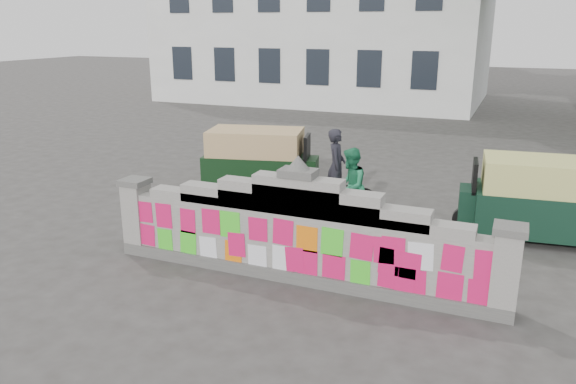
{
  "coord_description": "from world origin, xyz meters",
  "views": [
    {
      "loc": [
        2.98,
        -7.53,
        3.87
      ],
      "look_at": [
        -0.58,
        1.0,
        1.1
      ],
      "focal_mm": 35.0,
      "sensor_mm": 36.0,
      "label": 1
    }
  ],
  "objects_px": {
    "cyclist_bike": "(336,192)",
    "pedestrian": "(350,187)",
    "cyclist_rider": "(336,178)",
    "rickshaw_right": "(538,198)",
    "rickshaw_left": "(259,160)"
  },
  "relations": [
    {
      "from": "cyclist_rider",
      "to": "pedestrian",
      "type": "xyz_separation_m",
      "value": [
        0.46,
        -0.51,
        -0.01
      ]
    },
    {
      "from": "cyclist_rider",
      "to": "rickshaw_left",
      "type": "distance_m",
      "value": 2.33
    },
    {
      "from": "pedestrian",
      "to": "rickshaw_left",
      "type": "bearing_deg",
      "value": -125.42
    },
    {
      "from": "cyclist_bike",
      "to": "pedestrian",
      "type": "distance_m",
      "value": 0.76
    },
    {
      "from": "pedestrian",
      "to": "rickshaw_right",
      "type": "relative_size",
      "value": 0.56
    },
    {
      "from": "cyclist_bike",
      "to": "rickshaw_left",
      "type": "relative_size",
      "value": 0.63
    },
    {
      "from": "cyclist_rider",
      "to": "rickshaw_right",
      "type": "bearing_deg",
      "value": -103.19
    },
    {
      "from": "rickshaw_left",
      "to": "rickshaw_right",
      "type": "relative_size",
      "value": 1.01
    },
    {
      "from": "cyclist_bike",
      "to": "pedestrian",
      "type": "bearing_deg",
      "value": -152.38
    },
    {
      "from": "pedestrian",
      "to": "rickshaw_right",
      "type": "distance_m",
      "value": 3.49
    },
    {
      "from": "pedestrian",
      "to": "rickshaw_right",
      "type": "bearing_deg",
      "value": 90.91
    },
    {
      "from": "cyclist_rider",
      "to": "rickshaw_right",
      "type": "xyz_separation_m",
      "value": [
        3.9,
        0.07,
        0.0
      ]
    },
    {
      "from": "cyclist_rider",
      "to": "rickshaw_right",
      "type": "height_order",
      "value": "cyclist_rider"
    },
    {
      "from": "pedestrian",
      "to": "cyclist_rider",
      "type": "bearing_deg",
      "value": -146.89
    },
    {
      "from": "rickshaw_left",
      "to": "cyclist_rider",
      "type": "bearing_deg",
      "value": -33.61
    }
  ]
}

